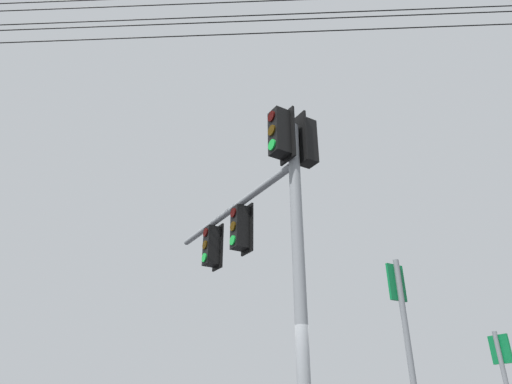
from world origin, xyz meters
The scene contains 3 objects.
signal_mast_assembly centered at (-0.64, -0.33, 4.52)m, with size 4.79×2.40×6.31m.
route_sign_secondary centered at (1.88, 0.89, 1.81)m, with size 0.14×0.25×3.05m.
overhead_wire_span centered at (0.06, -1.33, 9.11)m, with size 5.46×30.46×2.20m.
Camera 1 is at (6.80, -1.59, 1.44)m, focal length 30.59 mm.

